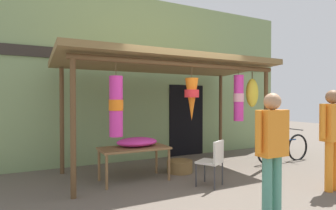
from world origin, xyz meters
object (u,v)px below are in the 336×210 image
at_px(folding_chair, 213,159).
at_px(wicker_basket_by_table, 180,166).
at_px(display_table, 134,151).
at_px(customer_foreground, 333,131).
at_px(vendor_in_orange, 272,144).
at_px(flower_heap_on_table, 138,142).
at_px(parked_bicycle, 283,148).

distance_m(folding_chair, wicker_basket_by_table, 1.21).
height_order(display_table, customer_foreground, customer_foreground).
bearing_deg(vendor_in_orange, flower_heap_on_table, 111.38).
height_order(folding_chair, wicker_basket_by_table, folding_chair).
relative_size(folding_chair, wicker_basket_by_table, 1.51).
relative_size(wicker_basket_by_table, parked_bicycle, 0.32).
height_order(folding_chair, parked_bicycle, parked_bicycle).
distance_m(parked_bicycle, vendor_in_orange, 3.68).
xyz_separation_m(vendor_in_orange, customer_foreground, (1.78, 0.29, 0.06)).
relative_size(vendor_in_orange, customer_foreground, 0.95).
relative_size(folding_chair, parked_bicycle, 0.48).
bearing_deg(display_table, folding_chair, -40.89).
height_order(wicker_basket_by_table, customer_foreground, customer_foreground).
relative_size(parked_bicycle, vendor_in_orange, 1.05).
bearing_deg(customer_foreground, display_table, 143.29).
relative_size(display_table, vendor_in_orange, 0.80).
xyz_separation_m(display_table, flower_heap_on_table, (0.10, 0.06, 0.16)).
xyz_separation_m(display_table, parked_bicycle, (3.93, -0.19, -0.24)).
distance_m(flower_heap_on_table, folding_chair, 1.51).
xyz_separation_m(display_table, folding_chair, (1.15, -1.00, -0.08)).
relative_size(flower_heap_on_table, wicker_basket_by_table, 1.47).
height_order(flower_heap_on_table, customer_foreground, customer_foreground).
bearing_deg(flower_heap_on_table, wicker_basket_by_table, 5.03).
bearing_deg(parked_bicycle, vendor_in_orange, -142.06).
bearing_deg(folding_chair, flower_heap_on_table, 134.78).
bearing_deg(customer_foreground, wicker_basket_by_table, 127.56).
bearing_deg(flower_heap_on_table, vendor_in_orange, -68.62).
height_order(folding_chair, vendor_in_orange, vendor_in_orange).
bearing_deg(flower_heap_on_table, folding_chair, -45.22).
distance_m(flower_heap_on_table, vendor_in_orange, 2.67).
xyz_separation_m(flower_heap_on_table, vendor_in_orange, (0.97, -2.47, 0.24)).
height_order(display_table, folding_chair, folding_chair).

